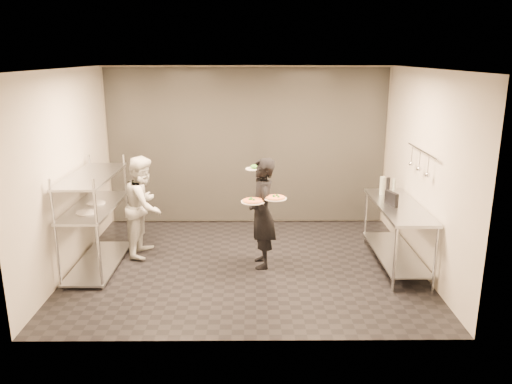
{
  "coord_description": "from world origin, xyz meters",
  "views": [
    {
      "loc": [
        0.1,
        -6.76,
        2.98
      ],
      "look_at": [
        0.15,
        0.05,
        1.1
      ],
      "focal_mm": 35.0,
      "sensor_mm": 36.0,
      "label": 1
    }
  ],
  "objects_px": {
    "pizza_plate_near": "(253,201)",
    "pass_rack": "(95,216)",
    "bottle_clear": "(394,184)",
    "bottle_dark": "(388,184)",
    "pos_monitor": "(391,199)",
    "pizza_plate_far": "(275,198)",
    "chef": "(144,206)",
    "bottle_green": "(382,186)",
    "prep_counter": "(397,224)",
    "waiter": "(262,213)",
    "salad_plate": "(254,167)"
  },
  "relations": [
    {
      "from": "salad_plate",
      "to": "bottle_dark",
      "type": "xyz_separation_m",
      "value": [
        2.1,
        0.52,
        -0.38
      ]
    },
    {
      "from": "chef",
      "to": "pizza_plate_far",
      "type": "distance_m",
      "value": 2.11
    },
    {
      "from": "pos_monitor",
      "to": "bottle_green",
      "type": "bearing_deg",
      "value": 71.47
    },
    {
      "from": "pizza_plate_far",
      "to": "bottle_dark",
      "type": "distance_m",
      "value": 2.09
    },
    {
      "from": "bottle_clear",
      "to": "bottle_dark",
      "type": "distance_m",
      "value": 0.09
    },
    {
      "from": "prep_counter",
      "to": "waiter",
      "type": "bearing_deg",
      "value": -179.83
    },
    {
      "from": "prep_counter",
      "to": "waiter",
      "type": "xyz_separation_m",
      "value": [
        -1.95,
        -0.01,
        0.17
      ]
    },
    {
      "from": "waiter",
      "to": "bottle_dark",
      "type": "height_order",
      "value": "waiter"
    },
    {
      "from": "bottle_green",
      "to": "bottle_dark",
      "type": "relative_size",
      "value": 1.37
    },
    {
      "from": "pizza_plate_far",
      "to": "pos_monitor",
      "type": "relative_size",
      "value": 1.14
    },
    {
      "from": "waiter",
      "to": "bottle_clear",
      "type": "xyz_separation_m",
      "value": [
        2.09,
        0.81,
        0.21
      ]
    },
    {
      "from": "pizza_plate_near",
      "to": "pos_monitor",
      "type": "relative_size",
      "value": 1.22
    },
    {
      "from": "bottle_green",
      "to": "bottle_clear",
      "type": "relative_size",
      "value": 1.54
    },
    {
      "from": "pass_rack",
      "to": "pizza_plate_far",
      "type": "xyz_separation_m",
      "value": [
        2.56,
        -0.23,
        0.33
      ]
    },
    {
      "from": "prep_counter",
      "to": "bottle_clear",
      "type": "relative_size",
      "value": 9.96
    },
    {
      "from": "chef",
      "to": "pizza_plate_near",
      "type": "xyz_separation_m",
      "value": [
        1.65,
        -0.72,
        0.29
      ]
    },
    {
      "from": "pizza_plate_near",
      "to": "salad_plate",
      "type": "distance_m",
      "value": 0.63
    },
    {
      "from": "pizza_plate_near",
      "to": "pass_rack",
      "type": "bearing_deg",
      "value": 173.85
    },
    {
      "from": "pass_rack",
      "to": "chef",
      "type": "xyz_separation_m",
      "value": [
        0.6,
        0.48,
        -0.0
      ]
    },
    {
      "from": "salad_plate",
      "to": "bottle_clear",
      "type": "xyz_separation_m",
      "value": [
        2.2,
        0.52,
        -0.39
      ]
    },
    {
      "from": "pass_rack",
      "to": "bottle_dark",
      "type": "height_order",
      "value": "pass_rack"
    },
    {
      "from": "bottle_clear",
      "to": "pos_monitor",
      "type": "bearing_deg",
      "value": -107.67
    },
    {
      "from": "waiter",
      "to": "bottle_green",
      "type": "height_order",
      "value": "waiter"
    },
    {
      "from": "bottle_green",
      "to": "pizza_plate_near",
      "type": "bearing_deg",
      "value": -157.95
    },
    {
      "from": "waiter",
      "to": "pizza_plate_far",
      "type": "relative_size",
      "value": 5.15
    },
    {
      "from": "pass_rack",
      "to": "pizza_plate_near",
      "type": "distance_m",
      "value": 2.29
    },
    {
      "from": "chef",
      "to": "bottle_green",
      "type": "height_order",
      "value": "chef"
    },
    {
      "from": "pass_rack",
      "to": "chef",
      "type": "relative_size",
      "value": 1.04
    },
    {
      "from": "pass_rack",
      "to": "bottle_clear",
      "type": "xyz_separation_m",
      "value": [
        4.47,
        0.8,
        0.24
      ]
    },
    {
      "from": "pizza_plate_far",
      "to": "bottle_dark",
      "type": "height_order",
      "value": "pizza_plate_far"
    },
    {
      "from": "pizza_plate_near",
      "to": "bottle_green",
      "type": "height_order",
      "value": "bottle_green"
    },
    {
      "from": "bottle_dark",
      "to": "bottle_green",
      "type": "bearing_deg",
      "value": -122.28
    },
    {
      "from": "pass_rack",
      "to": "pos_monitor",
      "type": "bearing_deg",
      "value": -0.24
    },
    {
      "from": "waiter",
      "to": "bottle_green",
      "type": "xyz_separation_m",
      "value": [
        1.84,
        0.56,
        0.26
      ]
    },
    {
      "from": "salad_plate",
      "to": "waiter",
      "type": "bearing_deg",
      "value": -69.12
    },
    {
      "from": "salad_plate",
      "to": "bottle_clear",
      "type": "bearing_deg",
      "value": 13.29
    },
    {
      "from": "pass_rack",
      "to": "waiter",
      "type": "relative_size",
      "value": 1.0
    },
    {
      "from": "chef",
      "to": "pos_monitor",
      "type": "xyz_separation_m",
      "value": [
        3.61,
        -0.5,
        0.25
      ]
    },
    {
      "from": "chef",
      "to": "salad_plate",
      "type": "relative_size",
      "value": 5.96
    },
    {
      "from": "pizza_plate_near",
      "to": "pos_monitor",
      "type": "bearing_deg",
      "value": 6.57
    },
    {
      "from": "waiter",
      "to": "pos_monitor",
      "type": "bearing_deg",
      "value": 83.7
    },
    {
      "from": "prep_counter",
      "to": "salad_plate",
      "type": "relative_size",
      "value": 7.0
    },
    {
      "from": "pos_monitor",
      "to": "pizza_plate_far",
      "type": "bearing_deg",
      "value": 169.88
    },
    {
      "from": "chef",
      "to": "prep_counter",
      "type": "bearing_deg",
      "value": -92.17
    },
    {
      "from": "waiter",
      "to": "pizza_plate_near",
      "type": "bearing_deg",
      "value": -34.43
    },
    {
      "from": "bottle_clear",
      "to": "bottle_dark",
      "type": "height_order",
      "value": "bottle_dark"
    },
    {
      "from": "pos_monitor",
      "to": "bottle_clear",
      "type": "bearing_deg",
      "value": 54.8
    },
    {
      "from": "waiter",
      "to": "bottle_dark",
      "type": "bearing_deg",
      "value": 106.18
    },
    {
      "from": "waiter",
      "to": "bottle_green",
      "type": "relative_size",
      "value": 5.75
    },
    {
      "from": "prep_counter",
      "to": "bottle_green",
      "type": "bearing_deg",
      "value": 101.3
    }
  ]
}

